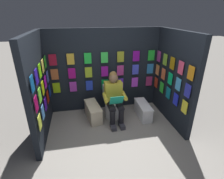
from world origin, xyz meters
name	(u,v)px	position (x,y,z in m)	size (l,w,h in m)	color
ground_plane	(119,150)	(0.00, 0.00, 0.00)	(30.00, 30.00, 0.00)	gray
display_wall_back	(104,71)	(0.00, -1.72, 1.04)	(2.86, 0.14, 2.07)	black
display_wall_left	(174,79)	(-1.43, -0.83, 1.04)	(0.14, 1.67, 2.07)	black
display_wall_right	(38,88)	(1.43, -0.83, 1.04)	(0.14, 1.67, 2.07)	black
toilet	(112,104)	(-0.11, -1.23, 0.33)	(0.41, 0.56, 0.77)	white
person_reading	(114,98)	(-0.12, -1.01, 0.60)	(0.53, 0.69, 1.19)	gold
comic_longbox_near	(93,112)	(0.37, -1.17, 0.19)	(0.40, 0.76, 0.38)	beige
comic_longbox_far	(143,110)	(-0.85, -1.03, 0.18)	(0.28, 0.71, 0.35)	silver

